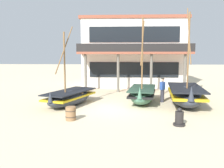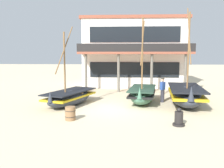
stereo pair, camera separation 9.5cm
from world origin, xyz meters
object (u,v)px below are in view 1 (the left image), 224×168
fisherman_by_hull (162,90)px  harbor_building_main (133,52)px  fishing_boat_far_right (142,94)px  capstan_winch (179,119)px  fishing_boat_near_left (70,97)px  wooden_barrel (71,113)px  fishing_boat_centre_large (185,95)px

fisherman_by_hull → harbor_building_main: 9.92m
fishing_boat_far_right → harbor_building_main: 10.15m
harbor_building_main → fishing_boat_far_right: bearing=-88.0°
fisherman_by_hull → capstan_winch: (-0.06, -5.58, -0.50)m
fishing_boat_near_left → wooden_barrel: size_ratio=7.32×
fishing_boat_near_left → fishing_boat_far_right: 4.91m
fishing_boat_far_right → fisherman_by_hull: bearing=13.1°
wooden_barrel → harbor_building_main: size_ratio=0.07×
capstan_winch → harbor_building_main: 15.40m
wooden_barrel → harbor_building_main: bearing=75.8°
capstan_winch → harbor_building_main: bearing=96.5°
fishing_boat_far_right → wooden_barrel: (-3.97, -4.59, -0.25)m
fisherman_by_hull → fishing_boat_near_left: bearing=-167.7°
fishing_boat_near_left → fisherman_by_hull: size_ratio=3.04×
wooden_barrel → harbor_building_main: 15.10m
harbor_building_main → fisherman_by_hull: bearing=-79.4°
fishing_boat_near_left → fishing_boat_centre_large: (7.58, 0.45, 0.14)m
fisherman_by_hull → wooden_barrel: 7.31m
wooden_barrel → fisherman_by_hull: bearing=42.4°
wooden_barrel → fishing_boat_centre_large: bearing=30.8°
fishing_boat_near_left → wooden_barrel: 3.66m
fisherman_by_hull → wooden_barrel: fisherman_by_hull is taller
fishing_boat_centre_large → fisherman_by_hull: size_ratio=3.75×
fisherman_by_hull → harbor_building_main: harbor_building_main is taller
fishing_boat_near_left → fishing_boat_far_right: fishing_boat_far_right is taller
fisherman_by_hull → wooden_barrel: size_ratio=2.41×
capstan_winch → fisherman_by_hull: bearing=89.4°
fishing_boat_far_right → wooden_barrel: fishing_boat_far_right is taller
fishing_boat_near_left → wooden_barrel: (0.84, -3.56, -0.19)m
fishing_boat_centre_large → wooden_barrel: size_ratio=9.03×
fishing_boat_near_left → capstan_winch: 7.47m
fishing_boat_centre_large → harbor_building_main: harbor_building_main is taller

